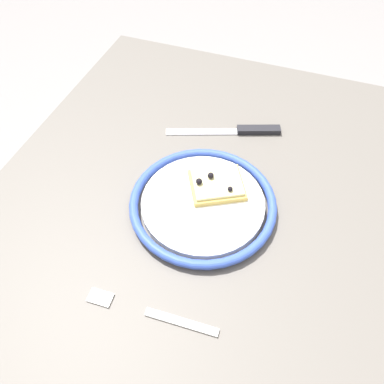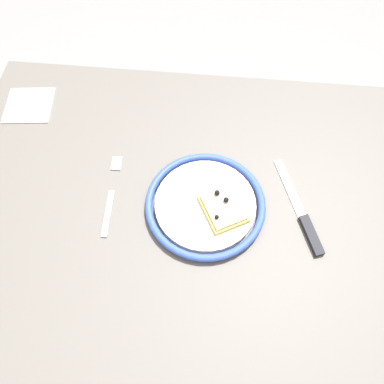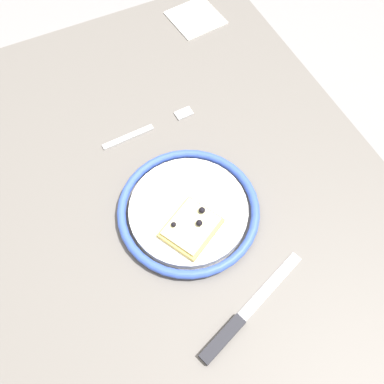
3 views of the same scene
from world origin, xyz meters
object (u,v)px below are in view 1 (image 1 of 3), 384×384
Objects in this scene: knife at (244,131)px; pizza_slice_near at (217,184)px; dining_table at (218,260)px; fork at (150,313)px; plate at (203,203)px.

pizza_slice_near is at bearing 178.20° from knife.
dining_table is at bearing -173.59° from knife.
knife is (0.17, -0.01, -0.02)m from pizza_slice_near.
fork is (-0.25, 0.02, -0.02)m from pizza_slice_near.
fork is (-0.21, 0.01, -0.01)m from plate.
pizza_slice_near is (0.04, -0.01, 0.01)m from plate.
plate is (0.05, 0.05, 0.09)m from dining_table.
knife is at bearing -4.91° from plate.
dining_table is 0.14m from pizza_slice_near.
dining_table is 8.73× the size of pizza_slice_near.
pizza_slice_near reaches higher than knife.
plate is at bearing 161.55° from pizza_slice_near.
dining_table is at bearing -20.13° from fork.
dining_table is at bearing -135.73° from plate.
fork is (-0.16, 0.06, 0.08)m from dining_table.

